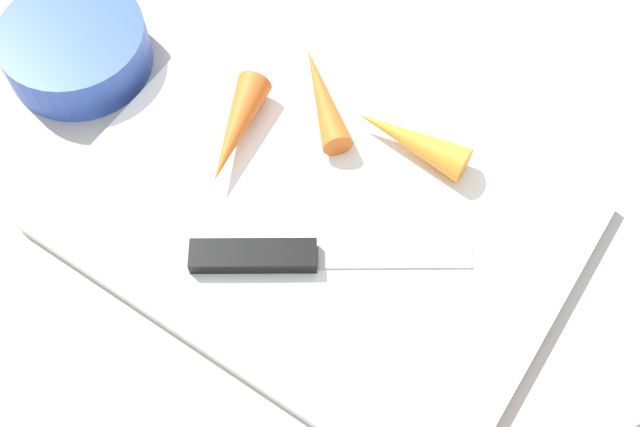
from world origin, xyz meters
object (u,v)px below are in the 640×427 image
cutting_board (320,217)px  carrot_medium (235,131)px  carrot_longest (322,96)px  carrot_shortest (410,139)px  small_bowl (76,48)px  knife (272,256)px

cutting_board → carrot_medium: (-0.09, 0.02, 0.02)m
carrot_medium → carrot_longest: bearing=133.4°
cutting_board → carrot_shortest: bearing=73.1°
carrot_longest → carrot_medium: carrot_medium is taller
carrot_longest → small_bowl: size_ratio=0.81×
knife → carrot_medium: (-0.08, 0.07, 0.01)m
cutting_board → carrot_shortest: size_ratio=3.92×
carrot_medium → small_bowl: same height
cutting_board → carrot_longest: (-0.05, 0.08, 0.02)m
knife → carrot_shortest: size_ratio=1.93×
cutting_board → small_bowl: bearing=176.8°
carrot_longest → carrot_medium: 0.07m
cutting_board → carrot_longest: carrot_longest is taller
cutting_board → small_bowl: small_bowl is taller
cutting_board → carrot_shortest: (0.03, 0.08, 0.02)m
cutting_board → small_bowl: (-0.25, 0.01, 0.01)m
carrot_shortest → knife: bearing=73.3°
carrot_medium → small_bowl: (-0.16, -0.00, -0.01)m
carrot_longest → small_bowl: 0.21m
small_bowl → carrot_longest: bearing=19.3°
cutting_board → knife: 0.05m
cutting_board → carrot_shortest: 0.09m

